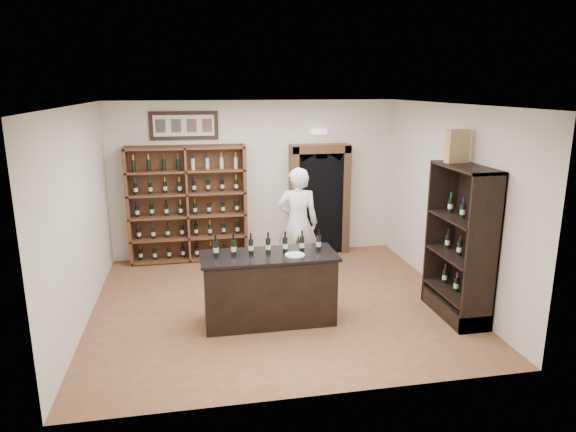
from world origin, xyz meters
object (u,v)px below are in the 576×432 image
Objects in this scene: wine_shelf at (188,204)px; side_cabinet at (460,266)px; wine_crate at (458,146)px; tasting_counter at (269,289)px; counter_bottle_0 at (216,249)px; shopkeeper at (298,223)px.

wine_shelf is 5.02m from side_cabinet.
tasting_counter is at bearing 175.54° from wine_crate.
wine_shelf is 2.90m from counter_bottle_0.
counter_bottle_0 is at bearing -82.47° from wine_shelf.
side_cabinet reaches higher than shopkeeper.
tasting_counter is at bearing 76.16° from shopkeeper.
counter_bottle_0 is at bearing 174.55° from wine_crate.
tasting_counter is (1.10, -2.93, -0.61)m from wine_shelf.
wine_crate is at bearing -0.93° from counter_bottle_0.
tasting_counter is 0.97× the size of shopkeeper.
wine_crate is at bearing 0.06° from tasting_counter.
side_cabinet is at bearing 145.43° from shopkeeper.
tasting_counter is 3.32m from wine_crate.
wine_crate is at bearing 149.82° from shopkeeper.
counter_bottle_0 is (0.38, -2.87, 0.01)m from wine_shelf.
tasting_counter is 0.95m from counter_bottle_0.
wine_crate is (1.95, -1.67, 1.46)m from shopkeeper.
side_cabinet is (2.72, -0.30, 0.26)m from tasting_counter.
side_cabinet is 1.14× the size of shopkeeper.
wine_crate reaches higher than counter_bottle_0.
wine_crate is (-0.03, 0.30, 1.68)m from side_cabinet.
counter_bottle_0 reaches higher than tasting_counter.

